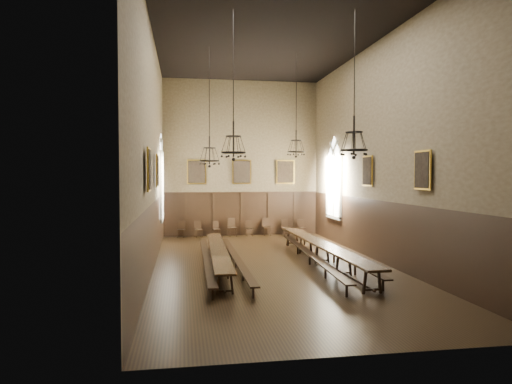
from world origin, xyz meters
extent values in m
cube|color=black|center=(0.00, 0.00, -0.01)|extent=(9.00, 18.00, 0.02)
cube|color=black|center=(0.00, 0.00, 9.01)|extent=(9.00, 18.00, 0.02)
cube|color=#776749|center=(0.00, 9.01, 4.50)|extent=(9.00, 0.02, 9.00)
cube|color=#776749|center=(0.00, -9.01, 4.50)|extent=(9.00, 0.02, 9.00)
cube|color=#776749|center=(-4.51, 0.00, 4.50)|extent=(0.02, 18.00, 9.00)
cube|color=#776749|center=(4.51, 0.00, 4.50)|extent=(0.02, 18.00, 9.00)
cube|color=black|center=(-2.06, 0.01, 0.67)|extent=(0.89, 9.05, 0.06)
cube|color=black|center=(2.09, 0.03, 0.78)|extent=(0.90, 10.44, 0.07)
cube|color=black|center=(-2.51, -0.15, 0.41)|extent=(0.42, 9.68, 0.05)
cube|color=black|center=(-1.41, -0.22, 0.40)|extent=(0.29, 9.52, 0.05)
cube|color=black|center=(1.53, -0.13, 0.44)|extent=(0.84, 10.35, 0.05)
cube|color=black|center=(2.62, 0.12, 0.42)|extent=(0.30, 9.88, 0.05)
cube|color=black|center=(-3.50, 8.54, 0.43)|extent=(0.47, 0.47, 0.05)
cube|color=black|center=(-3.50, 8.72, 0.67)|extent=(0.40, 0.12, 0.48)
cube|color=black|center=(-2.53, 8.49, 0.43)|extent=(0.48, 0.48, 0.05)
cube|color=black|center=(-2.53, 8.67, 0.67)|extent=(0.40, 0.13, 0.48)
cube|color=black|center=(-1.50, 8.58, 0.41)|extent=(0.47, 0.47, 0.05)
cube|color=black|center=(-1.50, 8.74, 0.64)|extent=(0.38, 0.13, 0.46)
cube|color=black|center=(-0.60, 8.53, 0.49)|extent=(0.55, 0.55, 0.05)
cube|color=black|center=(-0.60, 8.73, 0.76)|extent=(0.45, 0.15, 0.54)
cube|color=black|center=(0.40, 8.51, 0.41)|extent=(0.39, 0.39, 0.05)
cube|color=black|center=(0.40, 8.68, 0.63)|extent=(0.38, 0.04, 0.45)
cube|color=black|center=(1.41, 8.60, 0.47)|extent=(0.50, 0.50, 0.05)
cube|color=black|center=(1.41, 8.79, 0.74)|extent=(0.44, 0.11, 0.53)
cube|color=black|center=(2.54, 8.51, 0.44)|extent=(0.48, 0.48, 0.05)
cube|color=black|center=(2.54, 8.69, 0.69)|extent=(0.41, 0.12, 0.49)
cube|color=black|center=(3.49, 8.46, 0.42)|extent=(0.40, 0.40, 0.05)
cube|color=black|center=(3.49, 8.63, 0.66)|extent=(0.40, 0.04, 0.47)
cylinder|color=black|center=(-2.24, 2.30, 7.10)|extent=(0.03, 0.03, 3.81)
torus|color=black|center=(-2.24, 2.30, 4.14)|extent=(0.85, 0.85, 0.05)
torus|color=black|center=(-2.24, 2.30, 4.69)|extent=(0.54, 0.54, 0.04)
cylinder|color=black|center=(-2.24, 2.30, 4.59)|extent=(0.06, 0.06, 1.21)
cylinder|color=black|center=(1.69, 2.74, 7.28)|extent=(0.03, 0.03, 3.44)
torus|color=black|center=(1.69, 2.74, 4.58)|extent=(0.80, 0.80, 0.05)
torus|color=black|center=(1.69, 2.74, 5.10)|extent=(0.51, 0.51, 0.04)
cylinder|color=black|center=(1.69, 2.74, 5.00)|extent=(0.06, 0.06, 1.12)
cylinder|color=black|center=(-1.71, -2.26, 7.16)|extent=(0.03, 0.03, 3.68)
torus|color=black|center=(-1.71, -2.26, 4.28)|extent=(0.84, 0.84, 0.05)
torus|color=black|center=(-1.71, -2.26, 4.83)|extent=(0.53, 0.53, 0.04)
cylinder|color=black|center=(-1.71, -2.26, 4.73)|extent=(0.06, 0.06, 1.18)
cylinder|color=black|center=(2.25, -2.89, 7.25)|extent=(0.03, 0.03, 3.50)
torus|color=black|center=(2.25, -2.89, 4.37)|extent=(0.92, 0.92, 0.05)
torus|color=black|center=(2.25, -2.89, 4.96)|extent=(0.58, 0.58, 0.04)
cylinder|color=black|center=(2.25, -2.89, 4.85)|extent=(0.06, 0.06, 1.29)
cube|color=#B78D2C|center=(-2.60, 8.88, 3.70)|extent=(1.10, 0.12, 1.40)
cube|color=black|center=(-2.60, 8.88, 3.70)|extent=(0.98, 0.02, 1.28)
cube|color=#B78D2C|center=(0.00, 8.88, 3.70)|extent=(1.10, 0.12, 1.40)
cube|color=black|center=(0.00, 8.88, 3.70)|extent=(0.98, 0.02, 1.28)
cube|color=#B78D2C|center=(2.60, 8.88, 3.70)|extent=(1.10, 0.12, 1.40)
cube|color=black|center=(2.60, 8.88, 3.70)|extent=(0.98, 0.02, 1.28)
cube|color=#B78D2C|center=(-4.38, 1.00, 3.70)|extent=(0.12, 1.00, 1.30)
cube|color=black|center=(-4.38, 1.00, 3.70)|extent=(0.02, 0.88, 1.18)
cube|color=#B78D2C|center=(-4.38, -3.50, 3.70)|extent=(0.12, 1.00, 1.30)
cube|color=black|center=(-4.38, -3.50, 3.70)|extent=(0.02, 0.88, 1.18)
cube|color=#B78D2C|center=(4.38, 1.00, 3.70)|extent=(0.12, 1.00, 1.30)
cube|color=black|center=(4.38, 1.00, 3.70)|extent=(0.02, 0.88, 1.18)
cube|color=#B78D2C|center=(4.38, -3.50, 3.70)|extent=(0.12, 1.00, 1.30)
cube|color=black|center=(4.38, -3.50, 3.70)|extent=(0.02, 0.88, 1.18)
camera|label=1|loc=(-3.39, -17.38, 3.56)|focal=32.00mm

